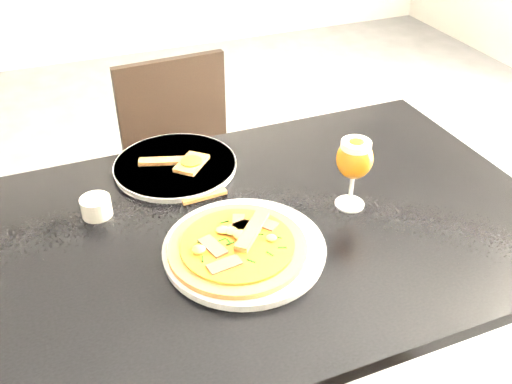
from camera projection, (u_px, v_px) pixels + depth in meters
name	position (u px, v px, depth m)	size (l,w,h in m)	color
dining_table	(271.00, 253.00, 1.27)	(1.20, 0.81, 0.75)	black
chair_far	(188.00, 176.00, 1.90)	(0.40, 0.40, 0.82)	black
plate_main	(244.00, 249.00, 1.13)	(0.32, 0.32, 0.02)	silver
pizza	(238.00, 246.00, 1.11)	(0.27, 0.27, 0.03)	brown
plate_second	(175.00, 166.00, 1.38)	(0.29, 0.29, 0.02)	silver
crust_scraps	(182.00, 162.00, 1.37)	(0.17, 0.12, 0.01)	brown
loose_crust	(204.00, 196.00, 1.29)	(0.10, 0.02, 0.01)	brown
sauce_cup	(96.00, 206.00, 1.22)	(0.07, 0.07, 0.04)	#BAB5A7
beer_glass	(355.00, 159.00, 1.20)	(0.08, 0.08, 0.16)	silver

